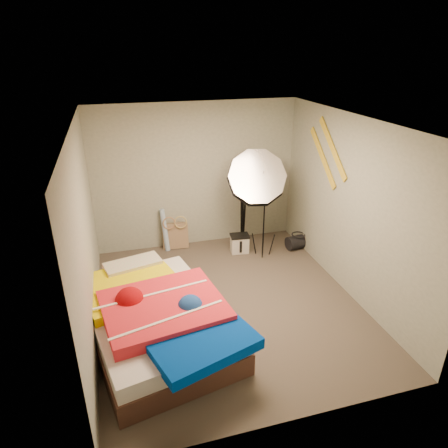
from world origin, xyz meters
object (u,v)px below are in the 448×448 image
object	(u,v)px
camera_case	(240,244)
bed	(157,318)
duffel_bag	(298,242)
tote_bag	(175,236)
photo_umbrella	(257,179)
camera_tripod	(243,205)
wrapping_roll	(165,230)

from	to	relation	value
camera_case	bed	world-z (taller)	bed
camera_case	duffel_bag	size ratio (longest dim) A/B	0.75
camera_case	bed	bearing A→B (deg)	-124.83
tote_bag	camera_case	xyz separation A→B (m)	(1.04, -0.48, -0.08)
camera_case	photo_umbrella	size ratio (longest dim) A/B	0.15
tote_bag	camera_case	world-z (taller)	tote_bag
camera_case	bed	distance (m)	2.52
camera_tripod	duffel_bag	bearing A→B (deg)	-26.12
camera_case	camera_tripod	bearing A→B (deg)	70.12
camera_case	wrapping_roll	bearing A→B (deg)	166.65
tote_bag	wrapping_roll	world-z (taller)	wrapping_roll
camera_case	duffel_bag	distance (m)	1.05
tote_bag	duffel_bag	size ratio (longest dim) A/B	1.12
bed	camera_case	bearing A→B (deg)	48.70
tote_bag	camera_tripod	bearing A→B (deg)	-4.88
bed	duffel_bag	bearing A→B (deg)	32.76
tote_bag	bed	bearing A→B (deg)	-100.03
bed	camera_tripod	world-z (taller)	camera_tripod
tote_bag	photo_umbrella	bearing A→B (deg)	-27.73
tote_bag	bed	xyz separation A→B (m)	(-0.62, -2.37, 0.09)
photo_umbrella	wrapping_roll	bearing A→B (deg)	152.58
wrapping_roll	bed	xyz separation A→B (m)	(-0.43, -2.33, -0.06)
photo_umbrella	camera_tripod	distance (m)	0.87
tote_bag	wrapping_roll	bearing A→B (deg)	-162.56
wrapping_roll	camera_case	world-z (taller)	wrapping_roll
wrapping_roll	tote_bag	bearing A→B (deg)	12.90
wrapping_roll	bed	size ratio (longest dim) A/B	0.30
camera_case	bed	size ratio (longest dim) A/B	0.12
tote_bag	wrapping_roll	xyz separation A→B (m)	(-0.18, -0.04, 0.15)
duffel_bag	camera_tripod	size ratio (longest dim) A/B	0.31
bed	photo_umbrella	size ratio (longest dim) A/B	1.27
camera_case	photo_umbrella	world-z (taller)	photo_umbrella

